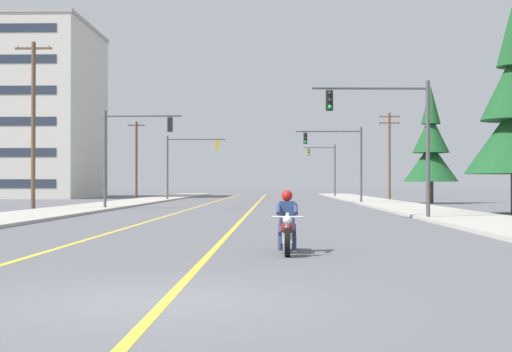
# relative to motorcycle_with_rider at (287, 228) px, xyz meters

# --- Properties ---
(ground_plane) EXTENTS (400.00, 400.00, 0.00)m
(ground_plane) POSITION_rel_motorcycle_with_rider_xyz_m (-1.95, -6.58, -0.59)
(ground_plane) COLOR #5B5B60
(lane_stripe_center) EXTENTS (0.16, 100.00, 0.01)m
(lane_stripe_center) POSITION_rel_motorcycle_with_rider_xyz_m (-1.77, 38.42, -0.58)
(lane_stripe_center) COLOR yellow
(lane_stripe_center) RESTS_ON ground
(lane_stripe_left) EXTENTS (0.16, 100.00, 0.01)m
(lane_stripe_left) POSITION_rel_motorcycle_with_rider_xyz_m (-5.69, 38.42, -0.58)
(lane_stripe_left) COLOR yellow
(lane_stripe_left) RESTS_ON ground
(sidewalk_kerb_right) EXTENTS (4.40, 110.00, 0.14)m
(sidewalk_kerb_right) POSITION_rel_motorcycle_with_rider_xyz_m (8.37, 33.42, -0.52)
(sidewalk_kerb_right) COLOR #ADA89E
(sidewalk_kerb_right) RESTS_ON ground
(sidewalk_kerb_left) EXTENTS (4.40, 110.00, 0.14)m
(sidewalk_kerb_left) POSITION_rel_motorcycle_with_rider_xyz_m (-12.27, 33.42, -0.52)
(sidewalk_kerb_left) COLOR #ADA89E
(sidewalk_kerb_left) RESTS_ON ground
(motorcycle_with_rider) EXTENTS (0.70, 2.19, 1.46)m
(motorcycle_with_rider) POSITION_rel_motorcycle_with_rider_xyz_m (0.00, 0.00, 0.00)
(motorcycle_with_rider) COLOR black
(motorcycle_with_rider) RESTS_ON ground
(traffic_signal_near_right) EXTENTS (5.26, 0.57, 6.20)m
(traffic_signal_near_right) POSITION_rel_motorcycle_with_rider_xyz_m (5.00, 14.89, 3.54)
(traffic_signal_near_right) COLOR #47474C
(traffic_signal_near_right) RESTS_ON ground
(traffic_signal_near_left) EXTENTS (4.92, 0.37, 6.20)m
(traffic_signal_near_left) POSITION_rel_motorcycle_with_rider_xyz_m (-9.56, 27.16, 3.51)
(traffic_signal_near_left) COLOR #47474C
(traffic_signal_near_left) RESTS_ON ground
(traffic_signal_mid_right) EXTENTS (5.38, 0.37, 6.20)m
(traffic_signal_mid_right) POSITION_rel_motorcycle_with_rider_xyz_m (5.10, 40.29, 3.54)
(traffic_signal_mid_right) COLOR #47474C
(traffic_signal_mid_right) RESTS_ON ground
(traffic_signal_mid_left) EXTENTS (5.67, 0.47, 6.20)m
(traffic_signal_mid_left) POSITION_rel_motorcycle_with_rider_xyz_m (-8.95, 50.17, 3.56)
(traffic_signal_mid_left) COLOR #47474C
(traffic_signal_mid_left) RESTS_ON ground
(traffic_signal_far_right) EXTENTS (3.72, 0.51, 6.20)m
(traffic_signal_far_right) POSITION_rel_motorcycle_with_rider_xyz_m (5.66, 65.58, 3.44)
(traffic_signal_far_right) COLOR #47474C
(traffic_signal_far_right) RESTS_ON ground
(utility_pole_left_near) EXTENTS (2.31, 0.26, 10.40)m
(utility_pole_left_near) POSITION_rel_motorcycle_with_rider_xyz_m (-15.26, 26.46, 4.84)
(utility_pole_left_near) COLOR brown
(utility_pole_left_near) RESTS_ON ground
(utility_pole_right_far) EXTENTS (2.10, 0.26, 8.82)m
(utility_pole_right_far) POSITION_rel_motorcycle_with_rider_xyz_m (11.28, 54.77, 4.18)
(utility_pole_right_far) COLOR brown
(utility_pole_right_far) RESTS_ON ground
(utility_pole_left_far) EXTENTS (1.83, 0.26, 8.29)m
(utility_pole_left_far) POSITION_rel_motorcycle_with_rider_xyz_m (-15.23, 58.25, 3.74)
(utility_pole_left_far) COLOR #4C3828
(utility_pole_left_far) RESTS_ON ground
(conifer_tree_right_verge_far) EXTENTS (4.37, 4.37, 9.63)m
(conifer_tree_right_verge_far) POSITION_rel_motorcycle_with_rider_xyz_m (12.42, 41.03, 3.83)
(conifer_tree_right_verge_far) COLOR #4C3828
(conifer_tree_right_verge_far) RESTS_ON ground
(apartment_building_far_left_block) EXTENTS (19.08, 16.25, 19.89)m
(apartment_building_far_left_block) POSITION_rel_motorcycle_with_rider_xyz_m (-30.97, 63.47, 9.37)
(apartment_building_far_left_block) COLOR beige
(apartment_building_far_left_block) RESTS_ON ground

